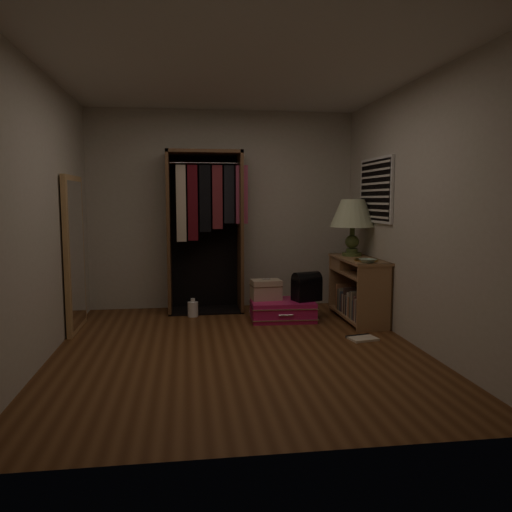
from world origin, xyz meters
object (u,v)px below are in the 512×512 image
console_bookshelf (357,287)px  pink_suitcase (282,310)px  train_case (266,290)px  black_bag (307,286)px  floor_mirror (75,254)px  open_wardrobe (207,217)px  table_lamp (353,214)px  white_jug (193,309)px

console_bookshelf → pink_suitcase: bearing=172.9°
train_case → black_bag: black_bag is taller
floor_mirror → open_wardrobe: bearing=27.5°
floor_mirror → table_lamp: (3.24, 0.25, 0.41)m
floor_mirror → table_lamp: 3.28m
open_wardrobe → pink_suitcase: size_ratio=2.58×
open_wardrobe → black_bag: open_wardrobe is taller
table_lamp → console_bookshelf: bearing=-90.4°
console_bookshelf → open_wardrobe: bearing=157.1°
table_lamp → white_jug: bearing=174.2°
floor_mirror → black_bag: floor_mirror is taller
console_bookshelf → open_wardrobe: open_wardrobe is taller
console_bookshelf → white_jug: size_ratio=4.95×
console_bookshelf → white_jug: (-1.96, 0.42, -0.30)m
floor_mirror → train_case: floor_mirror is taller
console_bookshelf → open_wardrobe: (-1.76, 0.74, 0.82)m
black_bag → floor_mirror: bearing=164.3°
open_wardrobe → train_case: 1.23m
white_jug → pink_suitcase: bearing=-16.2°
train_case → table_lamp: table_lamp is taller
black_bag → table_lamp: table_lamp is taller
table_lamp → white_jug: 2.29m
floor_mirror → white_jug: floor_mirror is taller
console_bookshelf → white_jug: console_bookshelf is taller
console_bookshelf → pink_suitcase: (-0.89, 0.11, -0.28)m
pink_suitcase → table_lamp: bearing=9.9°
console_bookshelf → floor_mirror: 3.27m
train_case → console_bookshelf: bearing=-15.2°
floor_mirror → train_case: 2.23m
open_wardrobe → table_lamp: 1.84m
train_case → white_jug: train_case is taller
pink_suitcase → table_lamp: size_ratio=1.14×
train_case → table_lamp: size_ratio=0.54×
train_case → open_wardrobe: bearing=136.5°
open_wardrobe → white_jug: (-0.20, -0.32, -1.13)m
pink_suitcase → console_bookshelf: bearing=-4.5°
pink_suitcase → train_case: bearing=157.9°
pink_suitcase → table_lamp: (0.89, 0.11, 1.14)m
train_case → floor_mirror: bearing=-178.9°
pink_suitcase → white_jug: size_ratio=3.51×
floor_mirror → pink_suitcase: size_ratio=2.14×
console_bookshelf → open_wardrobe: 2.08m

